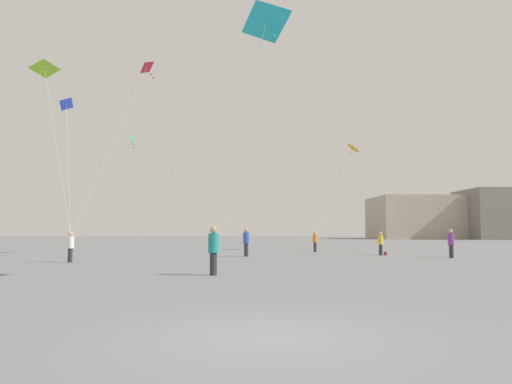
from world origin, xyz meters
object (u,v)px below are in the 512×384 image
(person_in_orange, at_px, (315,241))
(building_left_hall, at_px, (416,218))
(person_in_purple, at_px, (451,242))
(kite_emerald_diamond, at_px, (133,139))
(person_in_yellow, at_px, (381,242))
(person_in_teal, at_px, (214,248))
(person_in_blue, at_px, (246,241))
(person_in_white, at_px, (70,246))
(kite_cyan_delta, at_px, (266,24))
(handbag_beside_flyer, at_px, (385,253))
(kite_cobalt_delta, at_px, (66,106))
(kite_amber_diamond, at_px, (354,148))
(kite_crimson_delta, at_px, (145,71))
(kite_lime_delta, at_px, (45,71))

(person_in_orange, distance_m, building_left_hall, 70.20)
(person_in_purple, xyz_separation_m, kite_emerald_diamond, (-21.25, 5.65, 7.52))
(person_in_yellow, relative_size, person_in_teal, 0.87)
(person_in_yellow, xyz_separation_m, person_in_teal, (-10.38, -14.68, 0.13))
(person_in_purple, distance_m, kite_emerald_diamond, 23.24)
(person_in_blue, xyz_separation_m, person_in_orange, (5.49, 6.99, -0.12))
(person_in_white, height_order, kite_cyan_delta, kite_cyan_delta)
(person_in_orange, distance_m, handbag_beside_flyer, 6.98)
(kite_cobalt_delta, bearing_deg, kite_cyan_delta, -54.44)
(handbag_beside_flyer, bearing_deg, kite_emerald_diamond, 172.96)
(kite_amber_diamond, bearing_deg, kite_cyan_delta, -108.85)
(person_in_yellow, height_order, kite_amber_diamond, kite_amber_diamond)
(kite_cobalt_delta, relative_size, handbag_beside_flyer, 42.91)
(kite_cyan_delta, bearing_deg, building_left_hall, 67.86)
(person_in_blue, xyz_separation_m, building_left_hall, (35.57, 70.32, 3.42))
(kite_cyan_delta, xyz_separation_m, kite_cobalt_delta, (-15.57, 21.78, 2.67))
(kite_amber_diamond, bearing_deg, person_in_white, -139.76)
(kite_cobalt_delta, xyz_separation_m, building_left_hall, (50.31, 63.59, -7.35))
(kite_emerald_diamond, distance_m, kite_crimson_delta, 8.99)
(person_in_purple, bearing_deg, person_in_blue, 102.98)
(person_in_purple, height_order, kite_cyan_delta, kite_cyan_delta)
(person_in_teal, relative_size, kite_amber_diamond, 0.23)
(kite_lime_delta, height_order, kite_crimson_delta, kite_lime_delta)
(person_in_blue, distance_m, person_in_white, 11.05)
(kite_lime_delta, bearing_deg, kite_cyan_delta, -46.34)
(person_in_yellow, distance_m, person_in_purple, 4.82)
(kite_emerald_diamond, relative_size, kite_crimson_delta, 0.89)
(kite_cyan_delta, distance_m, handbag_beside_flyer, 20.69)
(kite_cyan_delta, xyz_separation_m, kite_amber_diamond, (8.54, 25.01, -0.14))
(person_in_white, relative_size, kite_cyan_delta, 0.20)
(kite_emerald_diamond, height_order, kite_cobalt_delta, kite_cobalt_delta)
(person_in_yellow, xyz_separation_m, kite_amber_diamond, (0.13, 8.66, 8.09))
(person_in_teal, relative_size, person_in_orange, 1.14)
(person_in_orange, xyz_separation_m, handbag_beside_flyer, (4.10, -5.60, -0.77))
(building_left_hall, bearing_deg, kite_cobalt_delta, -128.35)
(person_in_purple, xyz_separation_m, kite_crimson_delta, (-18.57, -2.59, 9.93))
(person_in_orange, bearing_deg, kite_lime_delta, -71.32)
(person_in_orange, height_order, kite_cobalt_delta, kite_cobalt_delta)
(person_in_purple, height_order, person_in_orange, person_in_purple)
(person_in_purple, bearing_deg, person_in_teal, 151.31)
(person_in_orange, relative_size, kite_cyan_delta, 0.19)
(kite_amber_diamond, bearing_deg, kite_cobalt_delta, -172.37)
(kite_crimson_delta, distance_m, handbag_beside_flyer, 19.76)
(person_in_yellow, relative_size, person_in_purple, 0.91)
(person_in_yellow, bearing_deg, person_in_purple, 167.14)
(handbag_beside_flyer, bearing_deg, building_left_hall, 69.35)
(kite_cyan_delta, bearing_deg, person_in_white, 138.01)
(person_in_blue, height_order, handbag_beside_flyer, person_in_blue)
(person_in_purple, bearing_deg, kite_cobalt_delta, 94.31)
(person_in_blue, xyz_separation_m, person_in_white, (-9.35, -5.88, -0.12))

